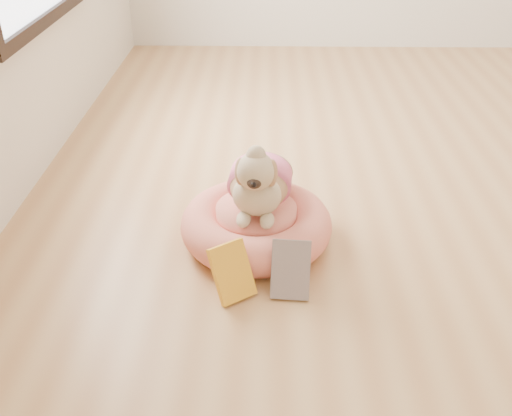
{
  "coord_description": "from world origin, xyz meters",
  "views": [
    {
      "loc": [
        -0.89,
        -2.49,
        1.35
      ],
      "look_at": [
        -0.93,
        -0.61,
        0.19
      ],
      "focal_mm": 40.0,
      "sensor_mm": 36.0,
      "label": 1
    }
  ],
  "objects_px": {
    "dog": "(259,169)",
    "book_yellow": "(232,272)",
    "pet_bed": "(256,225)",
    "book_white": "(291,270)"
  },
  "relations": [
    {
      "from": "pet_bed",
      "to": "book_yellow",
      "type": "relative_size",
      "value": 2.94
    },
    {
      "from": "book_yellow",
      "to": "pet_bed",
      "type": "bearing_deg",
      "value": 42.67
    },
    {
      "from": "dog",
      "to": "book_white",
      "type": "height_order",
      "value": "dog"
    },
    {
      "from": "pet_bed",
      "to": "book_yellow",
      "type": "xyz_separation_m",
      "value": [
        -0.08,
        -0.34,
        0.02
      ]
    },
    {
      "from": "dog",
      "to": "book_yellow",
      "type": "height_order",
      "value": "dog"
    },
    {
      "from": "dog",
      "to": "book_yellow",
      "type": "relative_size",
      "value": 2.12
    },
    {
      "from": "dog",
      "to": "book_white",
      "type": "relative_size",
      "value": 2.09
    },
    {
      "from": "book_white",
      "to": "pet_bed",
      "type": "bearing_deg",
      "value": 115.94
    },
    {
      "from": "dog",
      "to": "pet_bed",
      "type": "bearing_deg",
      "value": -116.86
    },
    {
      "from": "dog",
      "to": "book_yellow",
      "type": "xyz_separation_m",
      "value": [
        -0.09,
        -0.36,
        -0.22
      ]
    }
  ]
}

